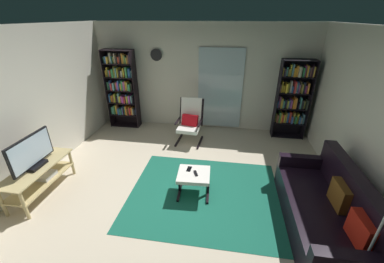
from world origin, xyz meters
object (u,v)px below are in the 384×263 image
tv_remote (196,173)px  leather_sofa (326,210)px  lounge_armchair (190,120)px  wall_clock (156,55)px  bookshelf_near_tv (122,87)px  ottoman (194,177)px  cell_phone (189,169)px  tv_stand (40,175)px  television (32,153)px  bookshelf_near_sofa (293,97)px

tv_remote → leather_sofa: bearing=-33.5°
lounge_armchair → wall_clock: (-0.97, 0.81, 1.32)m
bookshelf_near_tv → ottoman: size_ratio=3.65×
lounge_armchair → cell_phone: 1.81m
tv_stand → leather_sofa: leather_sofa is taller
tv_remote → television: bearing=166.9°
leather_sofa → cell_phone: (-1.99, 0.52, 0.11)m
tv_stand → television: television is taller
bookshelf_near_tv → tv_remote: bookshelf_near_tv is taller
ottoman → wall_clock: size_ratio=1.88×
television → wall_clock: 3.45m
bookshelf_near_sofa → tv_remote: (-1.93, -2.50, -0.58)m
leather_sofa → cell_phone: 2.06m
tv_stand → leather_sofa: 4.42m
leather_sofa → tv_stand: bearing=179.0°
tv_remote → tv_stand: bearing=166.6°
tv_stand → cell_phone: 2.47m
bookshelf_near_tv → television: bearing=-95.7°
leather_sofa → tv_remote: bearing=167.4°
television → cell_phone: bearing=10.7°
television → leather_sofa: bearing=-0.8°
tv_stand → cell_phone: tv_stand is taller
tv_stand → ottoman: tv_stand is taller
leather_sofa → ottoman: (-1.90, 0.42, 0.03)m
bookshelf_near_sofa → ottoman: bearing=-128.2°
bookshelf_near_sofa → tv_remote: bearing=-127.7°
television → cell_phone: television is taller
television → ottoman: (2.52, 0.36, -0.43)m
bookshelf_near_sofa → ottoman: (-1.96, -2.49, -0.66)m
tv_stand → bookshelf_near_tv: bearing=84.2°
ottoman → cell_phone: 0.16m
bookshelf_near_tv → wall_clock: 1.22m
tv_stand → wall_clock: 3.60m
wall_clock → tv_stand: bearing=-111.3°
bookshelf_near_tv → leather_sofa: 5.11m
leather_sofa → cell_phone: leather_sofa is taller
tv_stand → television: size_ratio=1.48×
bookshelf_near_sofa → lounge_armchair: 2.45m
bookshelf_near_tv → lounge_armchair: 2.03m
cell_phone → tv_stand: bearing=-165.2°
wall_clock → lounge_armchair: bearing=-40.1°
tv_remote → wall_clock: size_ratio=0.50×
wall_clock → cell_phone: bearing=-64.5°
cell_phone → wall_clock: wall_clock is taller
tv_stand → bookshelf_near_sofa: 5.34m
bookshelf_near_sofa → leather_sofa: size_ratio=0.94×
leather_sofa → tv_remote: 1.92m
tv_stand → leather_sofa: (4.42, -0.08, -0.03)m
cell_phone → wall_clock: size_ratio=0.48×
bookshelf_near_tv → cell_phone: bookshelf_near_tv is taller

